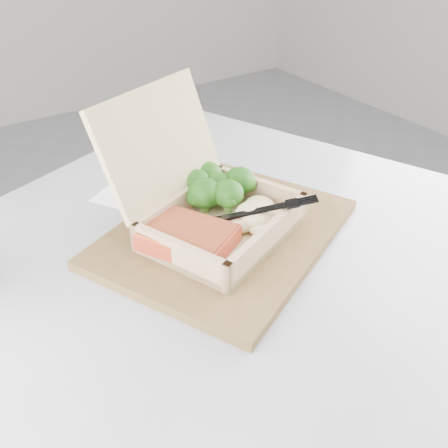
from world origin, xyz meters
TOP-DOWN VIEW (x-y plane):
  - floor at (0.00, 0.00)m, footprint 4.00×4.00m
  - cafe_table at (-0.11, -0.47)m, footprint 1.01×1.01m
  - serving_tray at (-0.10, -0.43)m, footprint 0.42×0.38m
  - takeout_container at (-0.12, -0.41)m, footprint 0.26×0.27m
  - salmon_fillet at (-0.17, -0.45)m, footprint 0.13×0.14m
  - broccoli_pile at (-0.08, -0.37)m, footprint 0.11×0.11m
  - mashed_potatoes at (-0.07, -0.45)m, footprint 0.09×0.08m
  - plastic_fork at (-0.10, -0.45)m, footprint 0.13×0.09m
  - receipt at (-0.16, -0.27)m, footprint 0.13×0.15m

SIDE VIEW (x-z plane):
  - floor at x=0.00m, z-range 0.00..0.00m
  - cafe_table at x=-0.11m, z-range 0.18..0.90m
  - receipt at x=-0.16m, z-range 0.72..0.72m
  - serving_tray at x=-0.10m, z-range 0.72..0.74m
  - salmon_fillet at x=-0.17m, z-range 0.75..0.77m
  - mashed_potatoes at x=-0.07m, z-range 0.75..0.78m
  - broccoli_pile at x=-0.08m, z-range 0.75..0.79m
  - plastic_fork at x=-0.10m, z-range 0.76..0.78m
  - takeout_container at x=-0.12m, z-range 0.69..0.87m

